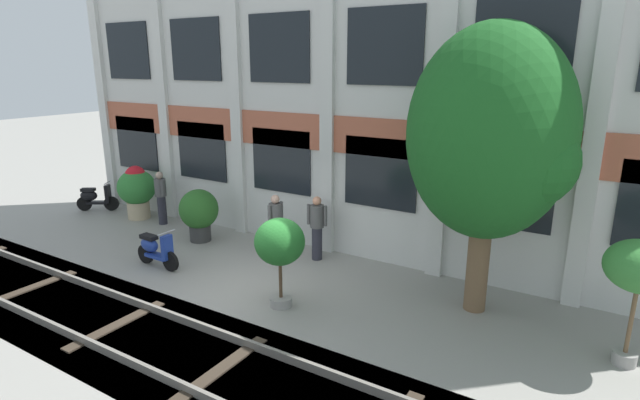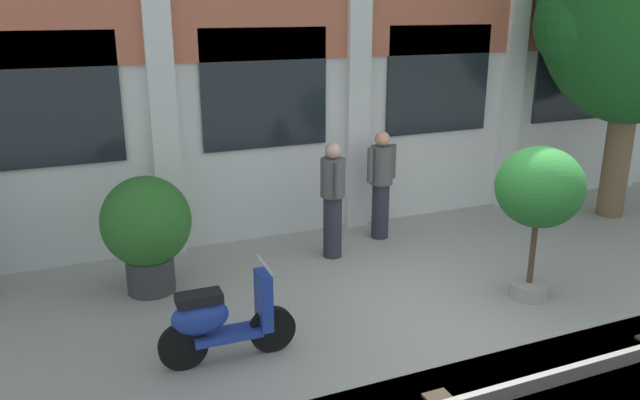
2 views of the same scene
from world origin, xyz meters
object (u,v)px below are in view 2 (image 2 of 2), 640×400
(potted_plant_tall_urn, at_px, (539,192))
(scooter_second_parked, at_px, (221,321))
(resident_watching_tracks, at_px, (381,182))
(broadleaf_tree, at_px, (640,1))
(resident_by_doorway, at_px, (333,197))
(potted_plant_ribbed_drum, at_px, (147,227))

(potted_plant_tall_urn, distance_m, scooter_second_parked, 3.89)
(resident_watching_tracks, bearing_deg, potted_plant_tall_urn, 3.57)
(potted_plant_tall_urn, bearing_deg, broadleaf_tree, 29.72)
(scooter_second_parked, xyz_separation_m, resident_by_doorway, (2.11, 2.05, 0.44))
(potted_plant_ribbed_drum, bearing_deg, resident_watching_tracks, 8.97)
(resident_by_doorway, bearing_deg, potted_plant_ribbed_drum, -170.99)
(potted_plant_ribbed_drum, bearing_deg, resident_by_doorway, 3.32)
(broadleaf_tree, height_order, potted_plant_tall_urn, broadleaf_tree)
(potted_plant_tall_urn, distance_m, resident_watching_tracks, 2.64)
(scooter_second_parked, distance_m, resident_by_doorway, 2.98)
(broadleaf_tree, bearing_deg, potted_plant_ribbed_drum, 179.88)
(resident_by_doorway, bearing_deg, potted_plant_tall_urn, -45.82)
(broadleaf_tree, relative_size, potted_plant_ribbed_drum, 3.79)
(broadleaf_tree, height_order, resident_watching_tracks, broadleaf_tree)
(potted_plant_ribbed_drum, distance_m, resident_by_doorway, 2.53)
(resident_by_doorway, bearing_deg, resident_watching_tracks, 28.30)
(potted_plant_ribbed_drum, relative_size, resident_by_doorway, 0.89)
(broadleaf_tree, xyz_separation_m, resident_watching_tracks, (-4.10, 0.57, -2.57))
(resident_by_doorway, height_order, resident_watching_tracks, resident_watching_tracks)
(resident_by_doorway, distance_m, resident_watching_tracks, 1.05)
(resident_by_doorway, relative_size, resident_watching_tracks, 1.00)
(broadleaf_tree, relative_size, resident_by_doorway, 3.39)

